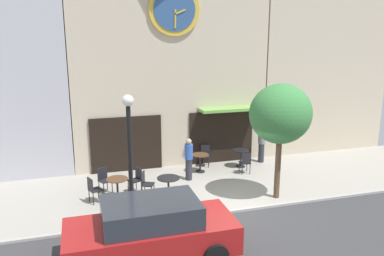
% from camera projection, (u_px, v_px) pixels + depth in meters
% --- Properties ---
extents(ground_plane, '(28.13, 11.11, 0.13)m').
position_uv_depth(ground_plane, '(244.00, 220.00, 12.18)').
color(ground_plane, '#9E998E').
extents(clock_building, '(8.38, 3.69, 11.31)m').
position_uv_depth(clock_building, '(167.00, 28.00, 16.86)').
color(clock_building, beige).
rests_on(clock_building, ground_plane).
extents(neighbor_building_right, '(6.42, 3.04, 11.88)m').
position_uv_depth(neighbor_building_right, '(314.00, 26.00, 19.22)').
color(neighbor_building_right, beige).
rests_on(neighbor_building_right, ground_plane).
extents(street_lamp, '(0.36, 0.36, 3.82)m').
position_uv_depth(street_lamp, '(130.00, 154.00, 12.21)').
color(street_lamp, black).
rests_on(street_lamp, ground_plane).
extents(street_tree, '(2.14, 1.92, 4.01)m').
position_uv_depth(street_tree, '(281.00, 114.00, 13.11)').
color(street_tree, brown).
rests_on(street_tree, ground_plane).
extents(cafe_table_leftmost, '(0.75, 0.75, 0.74)m').
position_uv_depth(cafe_table_leftmost, '(117.00, 184.00, 13.55)').
color(cafe_table_leftmost, black).
rests_on(cafe_table_leftmost, ground_plane).
extents(cafe_table_rightmost, '(0.78, 0.78, 0.76)m').
position_uv_depth(cafe_table_rightmost, '(168.00, 183.00, 13.60)').
color(cafe_table_rightmost, black).
rests_on(cafe_table_rightmost, ground_plane).
extents(cafe_table_center_right, '(0.71, 0.71, 0.76)m').
position_uv_depth(cafe_table_center_right, '(200.00, 160.00, 16.22)').
color(cafe_table_center_right, black).
rests_on(cafe_table_center_right, ground_plane).
extents(cafe_table_near_door, '(0.71, 0.71, 0.76)m').
position_uv_depth(cafe_table_near_door, '(241.00, 155.00, 16.82)').
color(cafe_table_near_door, black).
rests_on(cafe_table_near_door, ground_plane).
extents(cafe_chair_curbside, '(0.53, 0.53, 0.90)m').
position_uv_depth(cafe_chair_curbside, '(104.00, 178.00, 14.17)').
color(cafe_chair_curbside, black).
rests_on(cafe_chair_curbside, ground_plane).
extents(cafe_chair_under_awning, '(0.53, 0.53, 0.90)m').
position_uv_depth(cafe_chair_under_awning, '(146.00, 182.00, 13.77)').
color(cafe_chair_under_awning, black).
rests_on(cafe_chair_under_awning, ground_plane).
extents(cafe_chair_near_lamp, '(0.52, 0.52, 0.90)m').
position_uv_depth(cafe_chair_near_lamp, '(93.00, 188.00, 13.24)').
color(cafe_chair_near_lamp, black).
rests_on(cafe_chair_near_lamp, ground_plane).
extents(cafe_chair_outer, '(0.42, 0.42, 0.90)m').
position_uv_depth(cafe_chair_outer, '(246.00, 161.00, 16.01)').
color(cafe_chair_outer, black).
rests_on(cafe_chair_outer, ground_plane).
extents(cafe_chair_facing_street, '(0.53, 0.53, 0.90)m').
position_uv_depth(cafe_chair_facing_street, '(136.00, 178.00, 14.18)').
color(cafe_chair_facing_street, black).
rests_on(cafe_chair_facing_street, ground_plane).
extents(cafe_chair_mid_row, '(0.52, 0.52, 0.90)m').
position_uv_depth(cafe_chair_mid_row, '(205.00, 154.00, 16.99)').
color(cafe_chair_mid_row, black).
rests_on(cafe_chair_mid_row, ground_plane).
extents(pedestrian_blue, '(0.45, 0.45, 1.67)m').
position_uv_depth(pedestrian_blue, '(189.00, 159.00, 15.27)').
color(pedestrian_blue, '#2D2D38').
rests_on(pedestrian_blue, ground_plane).
extents(pedestrian_grey, '(0.39, 0.39, 1.67)m').
position_uv_depth(pedestrian_grey, '(262.00, 143.00, 17.41)').
color(pedestrian_grey, '#2D2D38').
rests_on(pedestrian_grey, ground_plane).
extents(parked_car_red, '(4.31, 2.04, 1.55)m').
position_uv_depth(parked_car_red, '(151.00, 230.00, 9.93)').
color(parked_car_red, maroon).
rests_on(parked_car_red, ground_plane).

